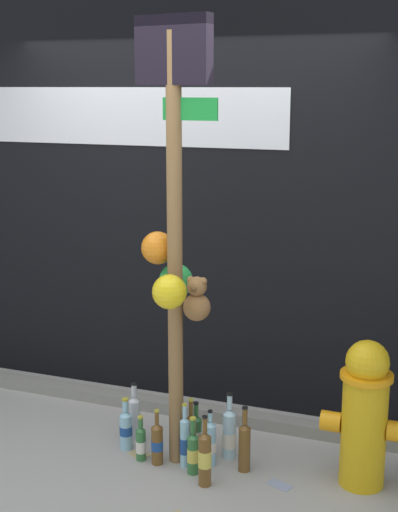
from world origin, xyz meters
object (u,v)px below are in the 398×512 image
bottle_0 (191,436)px  bottle_5 (196,432)px  fire_hydrant (365,413)px  bottle_11 (205,458)px  bottle_10 (135,416)px  bottle_4 (126,428)px  bottle_6 (210,443)px  bottle_1 (193,452)px  bottle_8 (244,445)px  bottle_3 (185,442)px  bottle_2 (141,443)px  memorial_post (174,225)px  bottle_7 (157,443)px  bottle_9 (229,433)px

bottle_0 → bottle_5: bearing=93.2°
fire_hydrant → bottle_0: (-1.01, -0.05, -0.29)m
bottle_11 → bottle_10: bearing=149.0°
bottle_0 → bottle_11: bearing=-55.6°
bottle_4 → bottle_5: (0.41, 0.15, -0.02)m
bottle_5 → bottle_6: 0.21m
bottle_1 → bottle_8: 0.30m
bottle_8 → bottle_11: bottle_11 is taller
bottle_0 → bottle_3: bottle_3 is taller
bottle_10 → bottle_11: size_ratio=0.91×
bottle_2 → bottle_11: size_ratio=0.67×
memorial_post → bottle_1: memorial_post is taller
bottle_4 → bottle_11: size_ratio=0.79×
bottle_3 → bottle_8: bottle_8 is taller
fire_hydrant → bottle_8: 0.72m
memorial_post → bottle_7: bearing=-136.3°
bottle_6 → bottle_7: 0.31m
bottle_8 → bottle_5: bearing=157.4°
bottle_11 → bottle_2: bearing=163.6°
bottle_3 → bottle_11: bottle_11 is taller
bottle_1 → bottle_8: bearing=26.1°
bottle_1 → bottle_11: bearing=-41.8°
bottle_7 → bottle_6: bearing=19.1°
memorial_post → bottle_1: 1.32m
memorial_post → bottle_10: bearing=156.2°
bottle_2 → bottle_11: (0.45, -0.13, 0.06)m
bottle_5 → bottle_9: (0.22, -0.03, 0.04)m
fire_hydrant → bottle_1: fire_hydrant is taller
bottle_9 → bottle_10: bottle_9 is taller
bottle_1 → bottle_9: size_ratio=0.84×
bottle_8 → bottle_11: 0.28m
memorial_post → bottle_4: memorial_post is taller
fire_hydrant → bottle_10: size_ratio=2.23×
bottle_5 → bottle_7: 0.29m
bottle_3 → bottle_5: bearing=93.2°
memorial_post → bottle_7: 1.31m
bottle_5 → bottle_7: size_ratio=0.90×
bottle_7 → bottle_11: 0.37m
bottle_5 → bottle_9: size_ratio=0.75×
fire_hydrant → bottle_3: size_ratio=2.14×
bottle_3 → bottle_10: size_ratio=1.04×
bottle_8 → memorial_post: bearing=-177.6°
bottle_10 → bottle_8: bearing=-9.9°
fire_hydrant → bottle_0: bearing=-177.3°
fire_hydrant → bottle_8: bearing=-171.9°
bottle_1 → bottle_7: 0.24m
memorial_post → bottle_8: size_ratio=6.38×
memorial_post → fire_hydrant: size_ratio=3.01×
bottle_6 → bottle_7: (-0.30, -0.10, -0.00)m
bottle_4 → memorial_post: bearing=-3.4°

